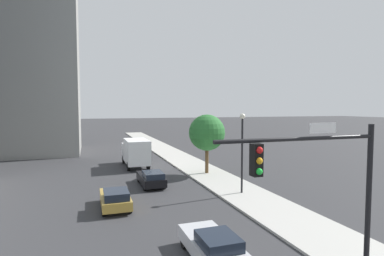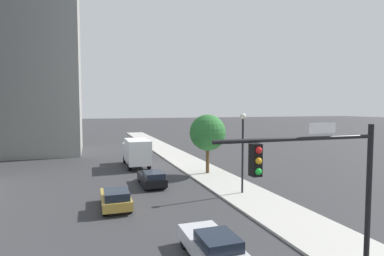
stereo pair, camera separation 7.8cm
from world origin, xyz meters
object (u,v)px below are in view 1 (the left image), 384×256
Objects in this scene: street_tree at (207,133)px; box_truck at (136,151)px; car_gold at (115,198)px; car_black at (151,178)px; street_lamp at (242,142)px; car_silver at (212,245)px; traffic_light_pole at (323,177)px; construction_building at (28,30)px.

street_tree is 9.44m from box_truck.
car_black is at bearing 56.01° from car_gold.
box_truck is (3.54, 14.59, 1.09)m from car_gold.
car_silver is at bearing -124.68° from street_lamp.
traffic_light_pole is 0.91× the size of box_truck.
traffic_light_pole reaches higher than car_black.
street_tree is 1.45× the size of car_gold.
street_tree reaches higher than car_silver.
street_lamp is 7.82m from street_tree.
car_gold reaches higher than car_black.
box_truck is (-6.35, 14.26, -2.43)m from street_lamp.
car_silver is 23.46m from box_truck.
traffic_light_pole is 14.61m from car_gold.
car_black is (-2.56, 17.98, -3.80)m from traffic_light_pole.
car_silver is at bearing -68.17° from car_gold.
car_black is 1.08× the size of car_gold.
street_tree is at bearing 69.29° from car_silver.
construction_building is 36.61m from car_gold.
street_lamp reaches higher than traffic_light_pole.
street_lamp is 1.46× the size of car_silver.
construction_building is 33.01m from street_tree.
box_truck is at bearing -49.91° from construction_building.
street_tree is (0.08, 7.82, 0.10)m from street_lamp.
street_lamp is 10.50m from car_gold.
car_silver is (0.00, -14.10, 0.02)m from car_black.
traffic_light_pole is at bearing -106.16° from street_lamp.
street_lamp reaches higher than car_silver.
car_black is at bearing 90.00° from car_silver.
car_gold is at bearing -103.65° from box_truck.
street_tree is at bearing 79.52° from traffic_light_pole.
box_truck reaches higher than car_gold.
street_lamp is at bearing 73.84° from traffic_light_pole.
street_lamp is (19.74, -30.17, -14.17)m from construction_building.
construction_building is at bearing 130.09° from box_truck.
construction_building is 38.74m from street_lamp.
car_black is (13.39, -25.24, -17.71)m from construction_building.
street_lamp is 1.04× the size of street_tree.
street_tree is 0.87× the size of box_truck.
traffic_light_pole is at bearing -81.89° from car_black.
street_lamp is 15.80m from box_truck.
street_tree is 7.93m from car_black.
construction_building is at bearing 110.26° from traffic_light_pole.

